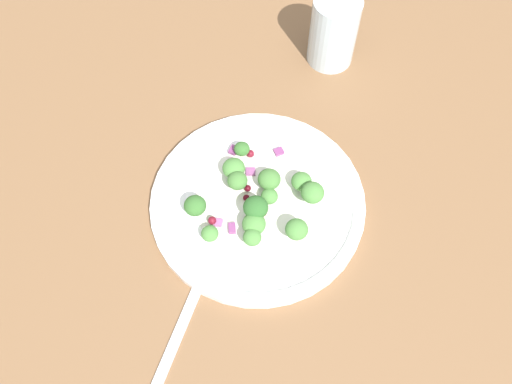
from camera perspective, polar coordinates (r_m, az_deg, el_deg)
The scene contains 29 objects.
ground_plane at distance 68.22cm, azimuth 0.17°, elevation -1.76°, with size 180.00×180.00×2.00cm, color brown.
plate at distance 66.74cm, azimuth 0.00°, elevation -0.75°, with size 26.12×26.12×1.70cm.
dressing_pool at distance 66.35cm, azimuth 0.00°, elevation -0.58°, with size 15.15×15.15×0.20cm, color white.
broccoli_floret_0 at distance 62.26cm, azimuth 4.25°, elevation -3.92°, with size 2.64×2.64×2.67cm.
broccoli_floret_1 at distance 64.42cm, azimuth 5.89°, elevation -0.09°, with size 2.78×2.78×2.82cm.
broccoli_floret_2 at distance 65.68cm, azimuth 1.38°, elevation 1.31°, with size 2.78×2.78×2.82cm.
broccoli_floret_3 at distance 68.26cm, azimuth -1.48°, elevation 4.49°, with size 1.97×1.97×2.00cm.
broccoli_floret_4 at distance 65.20cm, azimuth -1.94°, elevation 1.16°, with size 2.42×2.42×2.45cm.
broccoli_floret_5 at distance 66.47cm, azimuth -2.33°, elevation 2.45°, with size 2.76×2.76×2.79cm.
broccoli_floret_6 at distance 62.89cm, azimuth -0.18°, elevation -3.38°, with size 2.74×2.74×2.78cm.
broccoli_floret_7 at distance 62.03cm, azimuth -0.44°, elevation -4.75°, with size 2.11×2.11×2.14cm.
broccoli_floret_8 at distance 64.06cm, azimuth -6.36°, elevation -1.45°, with size 2.64×2.64×2.67cm.
broccoli_floret_9 at distance 65.92cm, azimuth 4.75°, elevation 1.09°, with size 2.49×2.49×2.52cm.
broccoli_floret_10 at distance 63.19cm, azimuth 0.29°, elevation -1.68°, with size 2.95×2.95×2.98cm.
broccoli_floret_11 at distance 64.85cm, azimuth 1.37°, elevation -0.74°, with size 2.04×2.04×2.07cm.
broccoli_floret_12 at distance 63.21cm, azimuth -4.83°, elevation -4.35°, with size 2.02×2.02×2.04cm.
cranberry_0 at distance 66.38cm, azimuth -0.88°, elevation 0.39°, with size 0.84×0.84×0.84cm, color #4C0A14.
cranberry_1 at distance 65.97cm, azimuth -1.02°, elevation -0.59°, with size 0.80×0.80×0.80cm, color #4C0A14.
cranberry_2 at distance 64.98cm, azimuth 0.76°, elevation -2.16°, with size 0.90×0.90×0.90cm, color maroon.
cranberry_3 at distance 64.34cm, azimuth -4.59°, elevation -2.97°, with size 1.00×1.00×1.00cm, color maroon.
cranberry_4 at distance 68.86cm, azimuth -0.60°, elevation 4.02°, with size 0.98×0.98×0.98cm, color maroon.
onion_bit_0 at distance 69.33cm, azimuth -2.37°, elevation 4.39°, with size 0.90×1.20×0.55cm, color #843D75.
onion_bit_1 at distance 69.41cm, azimuth 2.39°, elevation 4.20°, with size 0.99×1.13×0.56cm, color #843D75.
onion_bit_2 at distance 64.26cm, azimuth -2.50°, elevation -3.81°, with size 1.30×0.84×0.59cm, color #843D75.
onion_bit_3 at distance 64.21cm, azimuth -0.63°, elevation -4.18°, with size 0.91×1.09×0.34cm, color #934C84.
onion_bit_4 at distance 67.89cm, azimuth -0.57°, elevation 2.11°, with size 1.17×1.05×0.50cm, color #934C84.
onion_bit_5 at distance 64.70cm, azimuth -3.95°, elevation -3.22°, with size 0.98×0.96×0.53cm, color #A35B93.
fork at distance 62.31cm, azimuth -7.66°, elevation -13.39°, with size 18.52×5.99×0.50cm.
water_glass at distance 78.05cm, azimuth 8.07°, elevation 16.28°, with size 6.49×6.49×10.31cm, color silver.
Camera 1 is at (-30.49, -3.19, 59.94)cm, focal length 38.44 mm.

